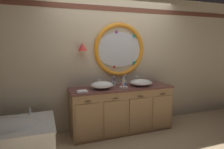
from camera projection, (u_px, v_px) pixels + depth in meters
ground_plane at (127, 136)px, 3.48m from camera, size 14.00×14.00×0.00m
back_wall_assembly at (115, 61)px, 3.82m from camera, size 6.40×0.26×2.60m
vanity_counter at (121, 109)px, 3.67m from camera, size 1.96×0.60×0.86m
sink_basin_left at (102, 85)px, 3.43m from camera, size 0.41×0.41×0.14m
sink_basin_right at (141, 82)px, 3.70m from camera, size 0.44×0.44×0.13m
faucet_set_left at (98, 83)px, 3.64m from camera, size 0.24×0.13×0.15m
faucet_set_right at (136, 80)px, 3.91m from camera, size 0.22×0.14×0.16m
toothbrush_holder_left at (114, 83)px, 3.70m from camera, size 0.08×0.08×0.20m
toothbrush_holder_right at (124, 83)px, 3.76m from camera, size 0.09×0.09×0.21m
soap_dispenser at (124, 83)px, 3.61m from camera, size 0.06×0.06×0.17m
folded_hand_towel at (82, 92)px, 3.18m from camera, size 0.18×0.13×0.03m
toiletry_basket at (124, 87)px, 3.45m from camera, size 0.13×0.09×0.11m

